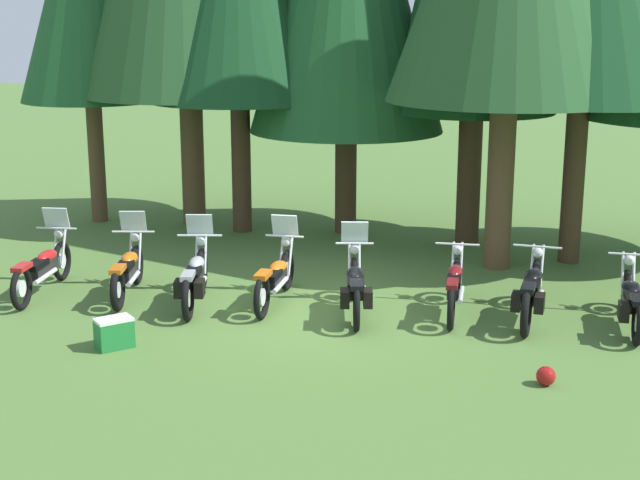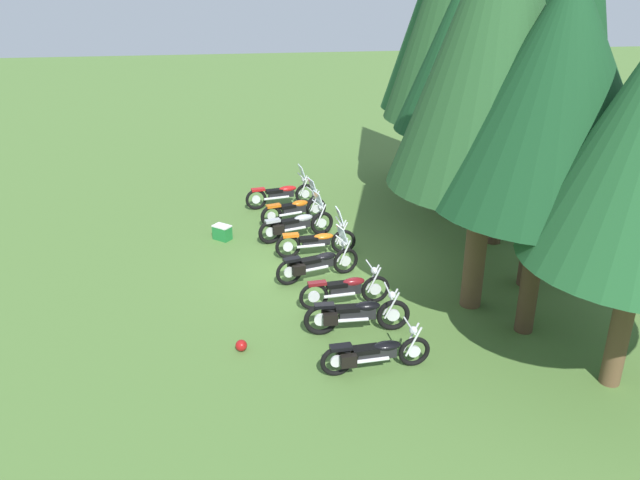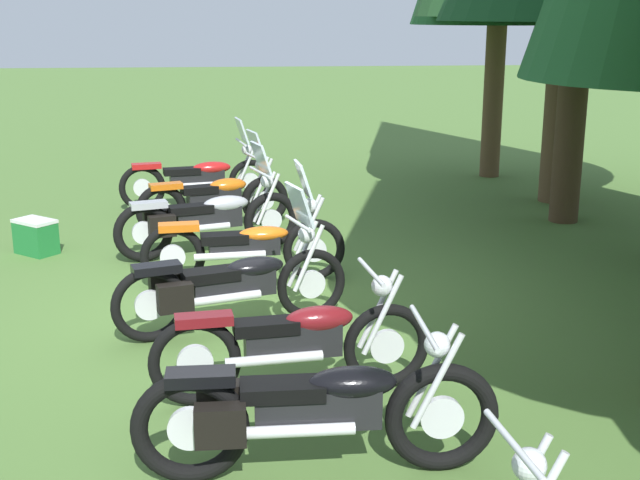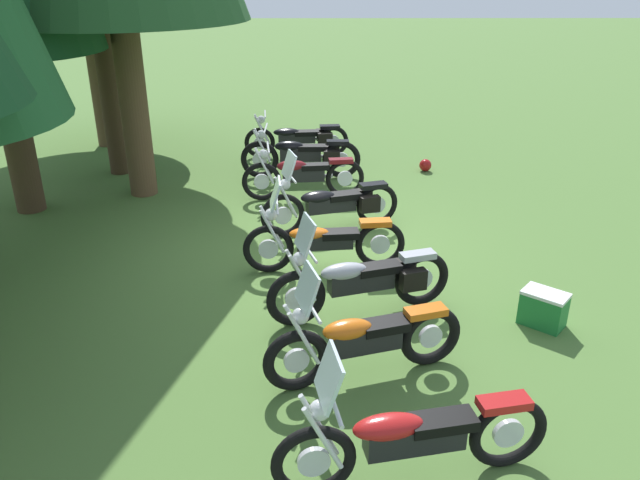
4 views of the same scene
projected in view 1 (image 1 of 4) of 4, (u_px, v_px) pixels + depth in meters
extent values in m
plane|color=#4C7033|center=(321.00, 308.00, 14.90)|extent=(80.00, 80.00, 0.00)
torus|color=black|center=(62.00, 261.00, 16.39)|extent=(0.23, 0.71, 0.71)
cylinder|color=silver|center=(62.00, 261.00, 16.39)|extent=(0.10, 0.28, 0.27)
torus|color=black|center=(21.00, 289.00, 14.76)|extent=(0.23, 0.71, 0.71)
cylinder|color=silver|center=(21.00, 289.00, 14.76)|extent=(0.10, 0.28, 0.27)
cube|color=black|center=(42.00, 268.00, 15.55)|extent=(0.36, 0.86, 0.24)
ellipsoid|color=#B21919|center=(47.00, 256.00, 15.74)|extent=(0.37, 0.64, 0.19)
cube|color=black|center=(36.00, 265.00, 15.29)|extent=(0.35, 0.60, 0.10)
cube|color=#B21919|center=(22.00, 267.00, 14.75)|extent=(0.27, 0.47, 0.08)
cylinder|color=silver|center=(55.00, 246.00, 16.27)|extent=(0.11, 0.34, 0.65)
cylinder|color=silver|center=(64.00, 246.00, 16.25)|extent=(0.11, 0.34, 0.65)
cylinder|color=silver|center=(56.00, 228.00, 16.10)|extent=(0.72, 0.17, 0.04)
sphere|color=silver|center=(59.00, 234.00, 16.22)|extent=(0.20, 0.20, 0.17)
cylinder|color=silver|center=(45.00, 276.00, 15.38)|extent=(0.24, 0.84, 0.08)
cube|color=silver|center=(56.00, 218.00, 16.08)|extent=(0.46, 0.23, 0.39)
torus|color=black|center=(137.00, 265.00, 16.15)|extent=(0.32, 0.71, 0.70)
cylinder|color=silver|center=(137.00, 265.00, 16.15)|extent=(0.12, 0.27, 0.26)
torus|color=black|center=(118.00, 290.00, 14.70)|extent=(0.32, 0.71, 0.70)
cylinder|color=silver|center=(118.00, 290.00, 14.70)|extent=(0.12, 0.27, 0.26)
cube|color=black|center=(127.00, 270.00, 15.40)|extent=(0.42, 0.77, 0.25)
ellipsoid|color=#D16014|center=(129.00, 258.00, 15.56)|extent=(0.41, 0.58, 0.20)
cube|color=black|center=(124.00, 267.00, 15.17)|extent=(0.38, 0.54, 0.10)
cube|color=#D16014|center=(118.00, 269.00, 14.70)|extent=(0.31, 0.48, 0.08)
cylinder|color=silver|center=(131.00, 249.00, 16.02)|extent=(0.14, 0.33, 0.65)
cylinder|color=silver|center=(140.00, 249.00, 16.02)|extent=(0.14, 0.33, 0.65)
cylinder|color=silver|center=(133.00, 232.00, 15.86)|extent=(0.71, 0.25, 0.04)
sphere|color=silver|center=(135.00, 237.00, 15.98)|extent=(0.21, 0.21, 0.17)
cylinder|color=silver|center=(133.00, 278.00, 15.26)|extent=(0.29, 0.73, 0.08)
cube|color=silver|center=(133.00, 221.00, 15.84)|extent=(0.47, 0.27, 0.39)
torus|color=black|center=(202.00, 269.00, 15.82)|extent=(0.32, 0.73, 0.73)
cylinder|color=silver|center=(202.00, 269.00, 15.82)|extent=(0.13, 0.28, 0.28)
torus|color=black|center=(188.00, 298.00, 14.22)|extent=(0.32, 0.73, 0.73)
cylinder|color=silver|center=(188.00, 298.00, 14.22)|extent=(0.13, 0.28, 0.28)
cube|color=black|center=(195.00, 276.00, 14.99)|extent=(0.43, 0.84, 0.26)
ellipsoid|color=#9EA0A8|center=(197.00, 263.00, 15.18)|extent=(0.41, 0.63, 0.20)
cube|color=black|center=(193.00, 273.00, 14.74)|extent=(0.38, 0.59, 0.10)
cube|color=#9EA0A8|center=(188.00, 276.00, 14.22)|extent=(0.30, 0.47, 0.08)
cylinder|color=silver|center=(197.00, 253.00, 15.69)|extent=(0.14, 0.33, 0.65)
cylinder|color=silver|center=(205.00, 254.00, 15.69)|extent=(0.14, 0.33, 0.65)
cylinder|color=silver|center=(200.00, 235.00, 15.53)|extent=(0.74, 0.26, 0.04)
sphere|color=silver|center=(201.00, 241.00, 15.65)|extent=(0.21, 0.21, 0.17)
cylinder|color=silver|center=(201.00, 285.00, 14.84)|extent=(0.32, 0.80, 0.08)
cube|color=silver|center=(200.00, 225.00, 15.51)|extent=(0.47, 0.27, 0.39)
cube|color=black|center=(179.00, 288.00, 14.39)|extent=(0.23, 0.35, 0.26)
cube|color=black|center=(200.00, 288.00, 14.39)|extent=(0.23, 0.35, 0.26)
torus|color=black|center=(287.00, 270.00, 15.81)|extent=(0.16, 0.72, 0.71)
cylinder|color=silver|center=(287.00, 270.00, 15.81)|extent=(0.07, 0.28, 0.28)
torus|color=black|center=(262.00, 297.00, 14.31)|extent=(0.16, 0.72, 0.71)
cylinder|color=silver|center=(262.00, 297.00, 14.31)|extent=(0.07, 0.28, 0.28)
cube|color=black|center=(275.00, 278.00, 15.04)|extent=(0.28, 0.80, 0.21)
ellipsoid|color=#D16014|center=(278.00, 267.00, 15.21)|extent=(0.32, 0.58, 0.16)
cube|color=black|center=(271.00, 276.00, 14.81)|extent=(0.29, 0.54, 0.10)
cube|color=#D16014|center=(263.00, 275.00, 14.31)|extent=(0.23, 0.46, 0.08)
cylinder|color=silver|center=(281.00, 254.00, 15.70)|extent=(0.07, 0.34, 0.65)
cylinder|color=silver|center=(290.00, 254.00, 15.66)|extent=(0.07, 0.34, 0.65)
cylinder|color=silver|center=(285.00, 236.00, 15.52)|extent=(0.66, 0.10, 0.04)
sphere|color=silver|center=(286.00, 242.00, 15.64)|extent=(0.18, 0.18, 0.17)
cylinder|color=silver|center=(280.00, 285.00, 14.86)|extent=(0.15, 0.79, 0.08)
cube|color=silver|center=(285.00, 225.00, 15.50)|extent=(0.45, 0.19, 0.39)
torus|color=black|center=(354.00, 278.00, 15.32)|extent=(0.29, 0.71, 0.72)
cylinder|color=silver|center=(354.00, 278.00, 15.32)|extent=(0.13, 0.28, 0.28)
torus|color=black|center=(357.00, 308.00, 13.77)|extent=(0.29, 0.71, 0.72)
cylinder|color=silver|center=(357.00, 308.00, 13.77)|extent=(0.13, 0.28, 0.28)
cube|color=black|center=(355.00, 286.00, 14.52)|extent=(0.44, 0.82, 0.24)
ellipsoid|color=black|center=(355.00, 273.00, 14.69)|extent=(0.43, 0.62, 0.18)
cube|color=black|center=(356.00, 283.00, 14.28)|extent=(0.40, 0.58, 0.10)
cube|color=black|center=(357.00, 285.00, 13.76)|extent=(0.32, 0.48, 0.08)
cylinder|color=silver|center=(349.00, 262.00, 15.19)|extent=(0.14, 0.33, 0.65)
cylinder|color=silver|center=(359.00, 262.00, 15.19)|extent=(0.14, 0.33, 0.65)
cylinder|color=silver|center=(355.00, 243.00, 15.03)|extent=(0.60, 0.21, 0.04)
sphere|color=silver|center=(354.00, 249.00, 15.14)|extent=(0.21, 0.21, 0.17)
cylinder|color=silver|center=(364.00, 295.00, 14.36)|extent=(0.30, 0.78, 0.08)
cube|color=silver|center=(355.00, 232.00, 15.00)|extent=(0.47, 0.27, 0.39)
cube|color=black|center=(345.00, 298.00, 13.94)|extent=(0.23, 0.35, 0.26)
cube|color=black|center=(368.00, 298.00, 13.93)|extent=(0.23, 0.35, 0.26)
torus|color=black|center=(456.00, 279.00, 15.27)|extent=(0.17, 0.72, 0.72)
cylinder|color=silver|center=(456.00, 279.00, 15.27)|extent=(0.08, 0.28, 0.28)
torus|color=black|center=(451.00, 307.00, 13.81)|extent=(0.17, 0.72, 0.72)
cylinder|color=silver|center=(451.00, 307.00, 13.81)|extent=(0.08, 0.28, 0.28)
cube|color=black|center=(454.00, 285.00, 14.51)|extent=(0.27, 0.77, 0.26)
ellipsoid|color=maroon|center=(455.00, 272.00, 14.67)|extent=(0.29, 0.56, 0.20)
cube|color=black|center=(454.00, 281.00, 14.28)|extent=(0.27, 0.53, 0.10)
cube|color=maroon|center=(452.00, 284.00, 13.80)|extent=(0.22, 0.46, 0.08)
cylinder|color=silver|center=(453.00, 263.00, 15.15)|extent=(0.08, 0.34, 0.65)
cylinder|color=silver|center=(461.00, 263.00, 15.13)|extent=(0.08, 0.34, 0.65)
cylinder|color=silver|center=(457.00, 244.00, 14.98)|extent=(0.71, 0.12, 0.04)
sphere|color=silver|center=(457.00, 250.00, 15.10)|extent=(0.19, 0.19, 0.17)
cylinder|color=silver|center=(461.00, 295.00, 14.35)|extent=(0.16, 0.76, 0.08)
torus|color=black|center=(536.00, 282.00, 15.02)|extent=(0.12, 0.76, 0.76)
cylinder|color=silver|center=(536.00, 282.00, 15.02)|extent=(0.05, 0.29, 0.29)
torus|color=black|center=(526.00, 312.00, 13.50)|extent=(0.12, 0.76, 0.76)
cylinder|color=silver|center=(526.00, 312.00, 13.50)|extent=(0.05, 0.29, 0.29)
cube|color=black|center=(532.00, 289.00, 14.23)|extent=(0.22, 0.81, 0.26)
ellipsoid|color=black|center=(534.00, 276.00, 14.40)|extent=(0.27, 0.58, 0.20)
cube|color=black|center=(531.00, 285.00, 13.99)|extent=(0.25, 0.54, 0.10)
cube|color=black|center=(528.00, 288.00, 13.49)|extent=(0.20, 0.44, 0.08)
cylinder|color=silver|center=(532.00, 265.00, 14.91)|extent=(0.05, 0.34, 0.65)
cylinder|color=silver|center=(542.00, 266.00, 14.86)|extent=(0.05, 0.34, 0.65)
cylinder|color=silver|center=(538.00, 247.00, 14.73)|extent=(0.77, 0.04, 0.04)
sphere|color=silver|center=(538.00, 252.00, 14.84)|extent=(0.17, 0.17, 0.17)
cylinder|color=silver|center=(539.00, 299.00, 14.05)|extent=(0.08, 0.81, 0.08)
cube|color=black|center=(516.00, 301.00, 13.71)|extent=(0.14, 0.32, 0.26)
cube|color=black|center=(540.00, 303.00, 13.61)|extent=(0.14, 0.32, 0.26)
torus|color=black|center=(626.00, 290.00, 14.72)|extent=(0.16, 0.68, 0.68)
cylinder|color=silver|center=(626.00, 290.00, 14.72)|extent=(0.07, 0.26, 0.26)
torus|color=black|center=(637.00, 323.00, 13.17)|extent=(0.16, 0.68, 0.68)
cylinder|color=silver|center=(637.00, 323.00, 13.17)|extent=(0.07, 0.26, 0.26)
cube|color=black|center=(632.00, 300.00, 13.92)|extent=(0.30, 0.83, 0.21)
ellipsoid|color=black|center=(631.00, 287.00, 14.11)|extent=(0.33, 0.60, 0.17)
cube|color=black|center=(634.00, 298.00, 13.69)|extent=(0.31, 0.56, 0.10)
cube|color=black|center=(639.00, 300.00, 13.17)|extent=(0.25, 0.46, 0.08)
cylinder|color=silver|center=(623.00, 273.00, 14.61)|extent=(0.07, 0.34, 0.65)
cylinder|color=silver|center=(634.00, 274.00, 14.58)|extent=(0.07, 0.34, 0.65)
cylinder|color=silver|center=(630.00, 254.00, 14.44)|extent=(0.67, 0.09, 0.04)
sphere|color=silver|center=(629.00, 260.00, 14.55)|extent=(0.18, 0.18, 0.17)
cube|color=black|center=(624.00, 311.00, 13.38)|extent=(0.17, 0.33, 0.26)
cylinder|color=brown|center=(97.00, 162.00, 20.84)|extent=(0.36, 0.36, 2.75)
cylinder|color=brown|center=(193.00, 160.00, 20.57)|extent=(0.51, 0.51, 2.90)
cylinder|color=#42301E|center=(241.00, 167.00, 19.86)|extent=(0.42, 0.42, 2.84)
cylinder|color=#42301E|center=(346.00, 182.00, 19.84)|extent=(0.47, 0.47, 2.21)
cylinder|color=#42301E|center=(469.00, 178.00, 18.90)|extent=(0.49, 0.49, 2.71)
cylinder|color=brown|center=(500.00, 186.00, 16.96)|extent=(0.49, 0.49, 3.11)
cylinder|color=#42301E|center=(573.00, 182.00, 17.33)|extent=(0.41, 0.41, 3.11)
cube|color=#1E7233|center=(114.00, 334.00, 13.11)|extent=(0.57, 0.60, 0.40)
cube|color=silver|center=(113.00, 320.00, 13.06)|extent=(0.58, 0.61, 0.04)
sphere|color=maroon|center=(546.00, 376.00, 11.80)|extent=(0.25, 0.25, 0.25)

